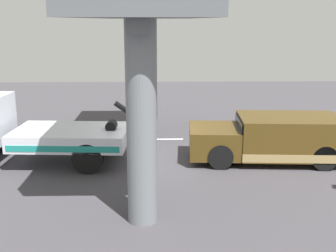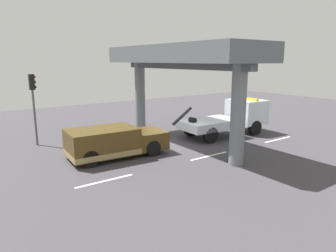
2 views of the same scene
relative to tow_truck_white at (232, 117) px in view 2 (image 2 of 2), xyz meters
name	(u,v)px [view 2 (image 2 of 2)]	position (x,y,z in m)	size (l,w,h in m)	color
ground_plane	(177,145)	(-4.63, 0.05, -1.25)	(60.00, 40.00, 0.10)	#423F44
lane_stripe_west	(105,181)	(-10.63, -2.81, -1.20)	(2.60, 0.16, 0.01)	silver
lane_stripe_mid	(209,156)	(-4.63, -2.81, -1.20)	(2.60, 0.16, 0.01)	silver
lane_stripe_east	(278,139)	(1.37, -2.81, -1.20)	(2.60, 0.16, 0.01)	silver
tow_truck_white	(232,117)	(0.00, 0.00, 0.00)	(7.31, 2.74, 2.46)	silver
towed_van_green	(113,142)	(-8.88, 0.05, -0.42)	(5.32, 2.48, 1.58)	#4C3814
overpass_structure	(179,60)	(-4.51, 0.05, 3.82)	(3.60, 11.22, 5.86)	slate
traffic_light_near	(33,94)	(-11.61, 4.81, 1.88)	(0.39, 0.32, 4.23)	#515456
traffic_light_far	(234,82)	(5.39, 4.81, 1.92)	(0.39, 0.32, 4.28)	#515456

